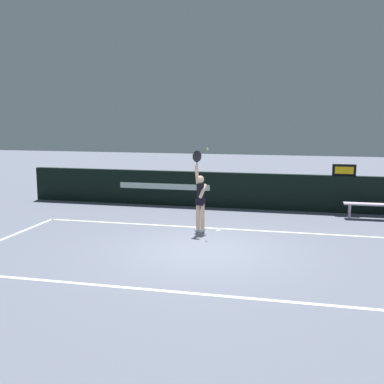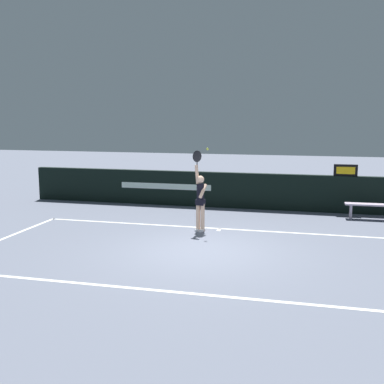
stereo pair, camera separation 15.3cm
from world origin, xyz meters
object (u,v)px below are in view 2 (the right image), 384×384
tennis_ball (207,149)px  courtside_bench_near (371,208)px  speed_display (346,170)px  tennis_player (200,198)px

tennis_ball → courtside_bench_near: 6.02m
speed_display → tennis_player: tennis_player is taller
speed_display → tennis_player: size_ratio=0.33×
tennis_ball → tennis_player: bearing=162.8°
tennis_player → courtside_bench_near: size_ratio=1.46×
speed_display → courtside_bench_near: (0.78, -0.87, -1.11)m
tennis_player → tennis_ball: 1.46m
tennis_ball → courtside_bench_near: tennis_ball is taller
speed_display → tennis_ball: 5.65m
tennis_ball → courtside_bench_near: bearing=31.6°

